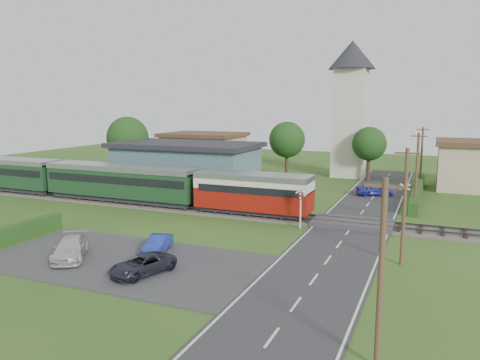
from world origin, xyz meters
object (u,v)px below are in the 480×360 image
at_px(house_west, 204,152).
at_px(crossing_signal_near, 301,202).
at_px(equipment_hut, 95,177).
at_px(car_on_road, 375,189).
at_px(car_park_silver, 71,248).
at_px(train, 95,179).
at_px(crossing_signal_far, 404,197).
at_px(car_park_blue, 158,244).
at_px(church_tower, 351,99).
at_px(house_east, 477,165).
at_px(car_park_dark, 142,265).
at_px(pedestrian_far, 100,181).
at_px(pedestrian_near, 235,194).
at_px(station_building, 186,166).

distance_m(house_west, crossing_signal_near, 33.22).
bearing_deg(equipment_hut, car_on_road, 20.00).
distance_m(crossing_signal_near, car_park_silver, 16.80).
distance_m(train, crossing_signal_far, 28.92).
bearing_deg(car_park_silver, equipment_hut, 93.85).
bearing_deg(car_park_blue, church_tower, 68.11).
xyz_separation_m(house_east, crossing_signal_near, (-13.60, -24.41, -0.66)).
bearing_deg(car_on_road, church_tower, 0.92).
bearing_deg(car_park_dark, house_west, 130.89).
distance_m(crossing_signal_far, pedestrian_far, 31.24).
relative_size(equipment_hut, pedestrian_far, 1.51).
xyz_separation_m(train, car_park_silver, (10.47, -14.90, -1.47)).
bearing_deg(train, house_west, 89.46).
relative_size(church_tower, car_park_silver, 4.04).
bearing_deg(pedestrian_far, crossing_signal_far, -94.68).
xyz_separation_m(car_park_silver, pedestrian_far, (-12.87, 18.42, 0.58)).
relative_size(crossing_signal_near, car_on_road, 0.86).
xyz_separation_m(equipment_hut, pedestrian_far, (0.39, 0.32, -0.45)).
bearing_deg(pedestrian_far, house_west, -10.24).
height_order(train, car_on_road, train).
distance_m(equipment_hut, crossing_signal_far, 31.61).
relative_size(church_tower, pedestrian_near, 11.89).
bearing_deg(car_park_silver, church_tower, 44.22).
xyz_separation_m(house_west, car_park_silver, (10.26, -37.90, -2.08)).
bearing_deg(equipment_hut, train, -48.98).
bearing_deg(house_east, car_park_blue, -121.15).
height_order(equipment_hut, pedestrian_far, equipment_hut).
xyz_separation_m(house_west, car_park_blue, (14.58, -34.79, -2.18)).
bearing_deg(train, pedestrian_far, 124.19).
distance_m(house_east, pedestrian_near, 28.71).
height_order(church_tower, car_park_silver, church_tower).
height_order(car_park_silver, pedestrian_far, pedestrian_far).
distance_m(crossing_signal_near, crossing_signal_far, 8.65).
bearing_deg(pedestrian_near, equipment_hut, 2.55).
xyz_separation_m(crossing_signal_far, car_park_silver, (-18.34, -17.29, -1.43)).
xyz_separation_m(train, car_park_dark, (16.18, -15.51, -1.56)).
distance_m(church_tower, car_park_dark, 42.80).
xyz_separation_m(car_on_road, car_park_blue, (-10.43, -25.18, -0.09)).
bearing_deg(car_park_blue, equipment_hut, 125.81).
distance_m(station_building, car_park_dark, 26.93).
relative_size(car_park_silver, car_park_dark, 1.12).
bearing_deg(car_park_dark, church_tower, 102.82).
bearing_deg(car_on_road, car_park_silver, 131.75).
relative_size(equipment_hut, house_west, 0.24).
relative_size(train, crossing_signal_near, 13.18).
distance_m(crossing_signal_near, pedestrian_near, 9.60).
xyz_separation_m(train, car_on_road, (25.22, 13.39, -1.48)).
bearing_deg(station_building, house_east, 23.44).
xyz_separation_m(house_east, car_park_dark, (-19.03, -37.51, -2.18)).
relative_size(car_park_silver, pedestrian_far, 2.58).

